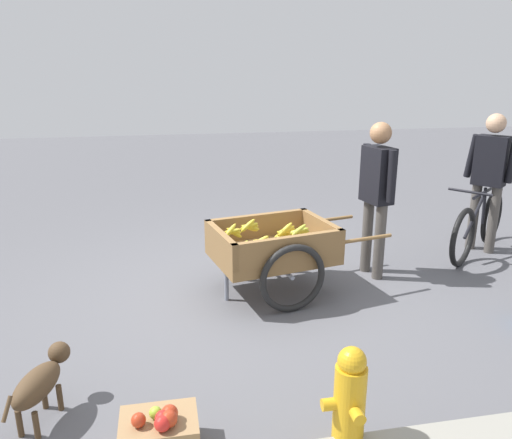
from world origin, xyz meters
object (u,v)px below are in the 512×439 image
cyclist_person (490,171)px  vendor_person (377,186)px  fire_hydrant (349,402)px  fruit_cart (273,250)px  apple_crate (160,433)px  bicycle (478,225)px  dog (40,381)px

cyclist_person → vendor_person: bearing=15.7°
cyclist_person → fire_hydrant: bearing=46.0°
vendor_person → cyclist_person: 1.63m
fruit_cart → fire_hydrant: 2.16m
cyclist_person → apple_crate: (3.79, 2.65, -0.84)m
cyclist_person → fire_hydrant: size_ratio=2.41×
bicycle → cyclist_person: bearing=-141.6°
bicycle → dog: bearing=25.8°
dog → fire_hydrant: 1.87m
bicycle → fire_hydrant: (2.62, 2.74, -0.02)m
cyclist_person → dog: size_ratio=2.52×
bicycle → apple_crate: 4.47m
bicycle → dog: bicycle is taller
apple_crate → vendor_person: bearing=-135.2°
fruit_cart → dog: 2.38m
bicycle → fire_hydrant: size_ratio=2.00×
dog → bicycle: bearing=-154.2°
dog → apple_crate: dog is taller
vendor_person → bicycle: bearing=-166.5°
bicycle → apple_crate: bearing=34.8°
fire_hydrant → apple_crate: bearing=-10.3°
fruit_cart → vendor_person: (-1.13, -0.23, 0.52)m
fruit_cart → fire_hydrant: bearing=88.8°
bicycle → apple_crate: bicycle is taller
vendor_person → fire_hydrant: vendor_person is taller
bicycle → cyclist_person: (-0.12, -0.09, 0.61)m
bicycle → fire_hydrant: bicycle is taller
bicycle → dog: (4.38, 2.12, -0.08)m
cyclist_person → fire_hydrant: (2.74, 2.84, -0.63)m
vendor_person → bicycle: vendor_person is taller
fruit_cart → dog: bearing=40.5°
fruit_cart → dog: size_ratio=2.76×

